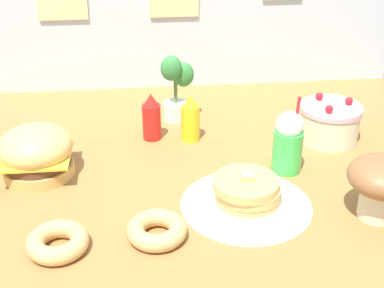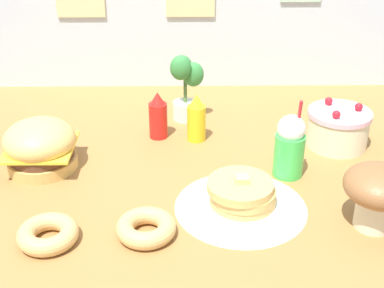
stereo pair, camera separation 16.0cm
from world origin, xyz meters
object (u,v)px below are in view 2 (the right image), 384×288
object	(u,v)px
cream_soda_cup	(290,146)
donut_pink_glaze	(48,234)
ketchup_bottle	(158,117)
mustard_bottle	(196,119)
pancake_stack	(241,196)
potted_plant	(185,84)
layer_cake	(338,128)
burger	(40,146)
mushroom_stool	(379,191)
donut_chocolate	(146,227)

from	to	relation	value
cream_soda_cup	donut_pink_glaze	bearing A→B (deg)	-154.22
ketchup_bottle	mustard_bottle	distance (m)	0.17
pancake_stack	potted_plant	bearing A→B (deg)	104.78
layer_cake	burger	bearing A→B (deg)	-171.95
burger	ketchup_bottle	bearing A→B (deg)	29.94
layer_cake	pancake_stack	bearing A→B (deg)	-134.32
pancake_stack	burger	bearing A→B (deg)	159.13
layer_cake	mushroom_stool	world-z (taller)	mushroom_stool
cream_soda_cup	donut_pink_glaze	size ratio (longest dim) A/B	1.61
layer_cake	mushroom_stool	xyz separation A→B (m)	(-0.02, -0.57, 0.06)
mustard_bottle	donut_chocolate	bearing A→B (deg)	-104.75
layer_cake	potted_plant	bearing A→B (deg)	157.14
mustard_bottle	donut_chocolate	xyz separation A→B (m)	(-0.18, -0.67, -0.07)
cream_soda_cup	burger	bearing A→B (deg)	176.07
donut_pink_glaze	mushroom_stool	bearing A→B (deg)	3.86
burger	donut_chocolate	size ratio (longest dim) A/B	1.43
mustard_bottle	donut_pink_glaze	distance (m)	0.86
donut_chocolate	burger	bearing A→B (deg)	134.84
layer_cake	donut_chocolate	distance (m)	0.99
burger	cream_soda_cup	xyz separation A→B (m)	(0.97, -0.07, 0.03)
mustard_bottle	potted_plant	distance (m)	0.23
ketchup_bottle	potted_plant	size ratio (longest dim) A/B	0.66
mushroom_stool	donut_pink_glaze	bearing A→B (deg)	-176.14
potted_plant	mushroom_stool	distance (m)	1.05
burger	donut_pink_glaze	size ratio (longest dim) A/B	1.43
ketchup_bottle	potted_plant	bearing A→B (deg)	57.18
burger	mushroom_stool	distance (m)	1.26
pancake_stack	layer_cake	xyz separation A→B (m)	(0.45, 0.46, 0.03)
layer_cake	mustard_bottle	bearing A→B (deg)	174.40
pancake_stack	mustard_bottle	world-z (taller)	mustard_bottle
potted_plant	mushroom_stool	xyz separation A→B (m)	(0.63, -0.84, -0.04)
mustard_bottle	layer_cake	bearing A→B (deg)	-5.60
layer_cake	mushroom_stool	size ratio (longest dim) A/B	1.13
pancake_stack	mushroom_stool	size ratio (longest dim) A/B	1.55
burger	potted_plant	world-z (taller)	potted_plant
ketchup_bottle	cream_soda_cup	size ratio (longest dim) A/B	0.67
donut_chocolate	potted_plant	distance (m)	0.91
layer_cake	donut_chocolate	xyz separation A→B (m)	(-0.78, -0.61, -0.05)
donut_chocolate	pancake_stack	bearing A→B (deg)	24.90
mustard_bottle	mushroom_stool	size ratio (longest dim) A/B	0.91
ketchup_bottle	donut_chocolate	distance (m)	0.70
ketchup_bottle	donut_chocolate	xyz separation A→B (m)	(-0.01, -0.70, -0.07)
ketchup_bottle	cream_soda_cup	world-z (taller)	cream_soda_cup
mustard_bottle	mushroom_stool	xyz separation A→B (m)	(0.58, -0.63, 0.04)
donut_chocolate	layer_cake	bearing A→B (deg)	38.32
pancake_stack	ketchup_bottle	size ratio (longest dim) A/B	1.70
mustard_bottle	pancake_stack	bearing A→B (deg)	-74.25
pancake_stack	ketchup_bottle	xyz separation A→B (m)	(-0.31, 0.55, 0.05)
layer_cake	ketchup_bottle	world-z (taller)	ketchup_bottle
burger	layer_cake	bearing A→B (deg)	8.05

